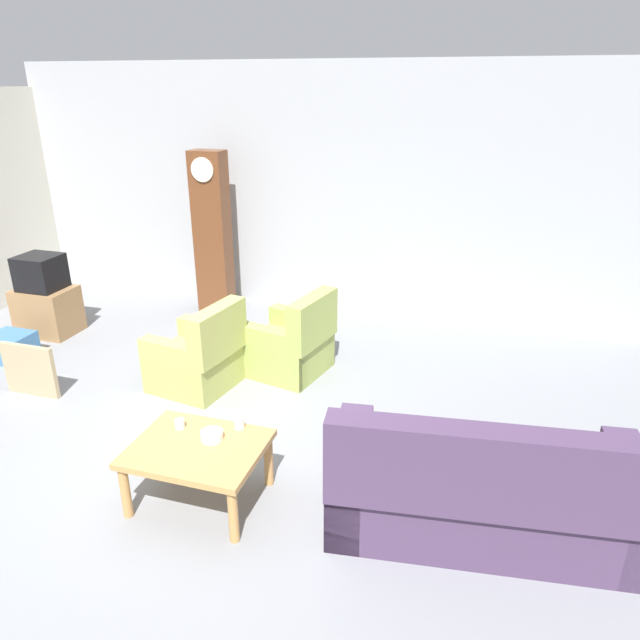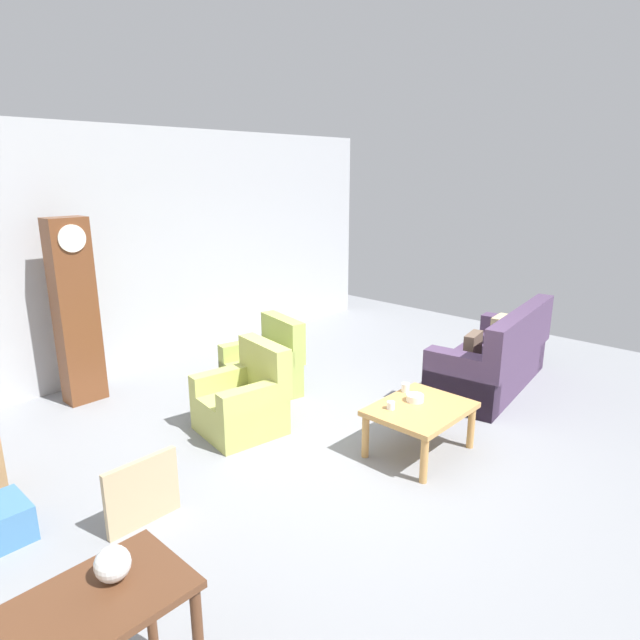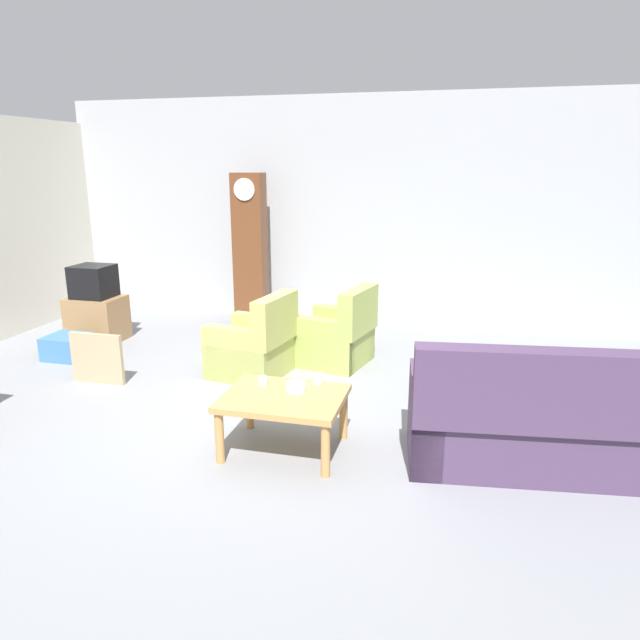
% 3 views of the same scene
% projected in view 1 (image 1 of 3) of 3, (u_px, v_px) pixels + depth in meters
% --- Properties ---
extents(ground_plane, '(10.40, 10.40, 0.00)m').
position_uv_depth(ground_plane, '(190.00, 449.00, 5.04)').
color(ground_plane, gray).
extents(garage_door_wall, '(8.40, 0.16, 3.20)m').
position_uv_depth(garage_door_wall, '(314.00, 192.00, 7.62)').
color(garage_door_wall, '#ADAFB5').
rests_on(garage_door_wall, ground_plane).
extents(couch_floral, '(2.19, 1.13, 1.04)m').
position_uv_depth(couch_floral, '(485.00, 494.00, 3.95)').
color(couch_floral, '#4C3856').
rests_on(couch_floral, ground_plane).
extents(armchair_olive_near, '(0.90, 0.88, 0.92)m').
position_uv_depth(armchair_olive_near, '(198.00, 359.00, 5.97)').
color(armchair_olive_near, tan).
rests_on(armchair_olive_near, ground_plane).
extents(armchair_olive_far, '(0.93, 0.91, 0.92)m').
position_uv_depth(armchair_olive_far, '(291.00, 346.00, 6.27)').
color(armchair_olive_far, '#9FB055').
rests_on(armchair_olive_far, ground_plane).
extents(coffee_table_wood, '(0.96, 0.76, 0.48)m').
position_uv_depth(coffee_table_wood, '(198.00, 454.00, 4.28)').
color(coffee_table_wood, tan).
rests_on(coffee_table_wood, ground_plane).
extents(grandfather_clock, '(0.44, 0.30, 2.15)m').
position_uv_depth(grandfather_clock, '(212.00, 234.00, 7.66)').
color(grandfather_clock, brown).
rests_on(grandfather_clock, ground_plane).
extents(tv_stand_cabinet, '(0.68, 0.52, 0.58)m').
position_uv_depth(tv_stand_cabinet, '(48.00, 311.00, 7.27)').
color(tv_stand_cabinet, '#997047').
rests_on(tv_stand_cabinet, ground_plane).
extents(tv_crt, '(0.48, 0.44, 0.42)m').
position_uv_depth(tv_crt, '(40.00, 272.00, 7.08)').
color(tv_crt, black).
rests_on(tv_crt, tv_stand_cabinet).
extents(framed_picture_leaning, '(0.60, 0.05, 0.55)m').
position_uv_depth(framed_picture_leaning, '(30.00, 370.00, 5.82)').
color(framed_picture_leaning, tan).
rests_on(framed_picture_leaning, ground_plane).
extents(storage_box_blue, '(0.46, 0.44, 0.28)m').
position_uv_depth(storage_box_blue, '(10.00, 347.00, 6.65)').
color(storage_box_blue, teal).
rests_on(storage_box_blue, ground_plane).
extents(cup_white_porcelain, '(0.08, 0.08, 0.09)m').
position_uv_depth(cup_white_porcelain, '(239.00, 423.00, 4.46)').
color(cup_white_porcelain, white).
rests_on(cup_white_porcelain, coffee_table_wood).
extents(cup_blue_rimmed, '(0.07, 0.07, 0.07)m').
position_uv_depth(cup_blue_rimmed, '(180.00, 424.00, 4.46)').
color(cup_blue_rimmed, silver).
rests_on(cup_blue_rimmed, coffee_table_wood).
extents(bowl_white_stacked, '(0.17, 0.17, 0.07)m').
position_uv_depth(bowl_white_stacked, '(212.00, 435.00, 4.32)').
color(bowl_white_stacked, white).
rests_on(bowl_white_stacked, coffee_table_wood).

